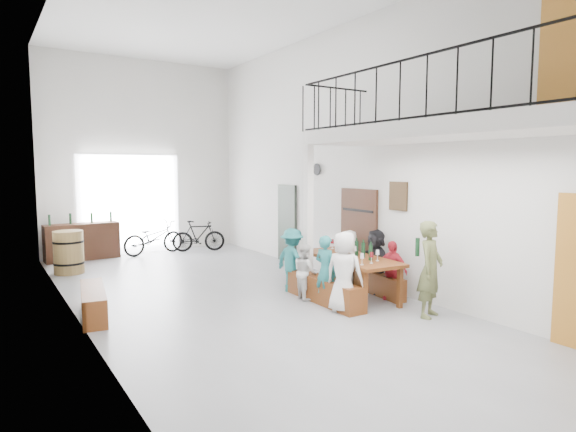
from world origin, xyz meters
TOP-DOWN VIEW (x-y plane):
  - floor at (0.00, 0.00)m, footprint 12.00×12.00m
  - room_walls at (0.00, 0.00)m, footprint 12.00×12.00m
  - gateway_portal at (-0.40, 5.94)m, footprint 2.80×0.08m
  - right_wall_decor at (2.70, -1.87)m, footprint 0.07×8.28m
  - balcony at (1.98, -3.13)m, footprint 1.52×5.62m
  - tasting_table at (1.80, -1.11)m, footprint 1.09×2.28m
  - bench_inner at (1.17, -1.07)m, footprint 0.35×1.99m
  - bench_wall at (2.43, -1.03)m, footprint 0.45×1.83m
  - tableware at (1.85, -1.26)m, footprint 0.66×1.65m
  - side_bench at (-2.50, 0.28)m, footprint 0.60×1.68m
  - oak_barrel at (-2.32, 4.02)m, footprint 0.67×0.67m
  - serving_counter at (-1.75, 5.65)m, footprint 1.87×0.62m
  - counter_bottles at (-1.75, 5.65)m, footprint 1.60×0.22m
  - guest_left_a at (1.12, -1.77)m, footprint 0.68×0.80m
  - guest_left_b at (1.11, -1.26)m, footprint 0.39×0.51m
  - guest_left_c at (1.05, -0.71)m, footprint 0.48×0.57m
  - guest_left_d at (1.12, -0.17)m, footprint 0.59×0.88m
  - guest_right_a at (2.35, -1.64)m, footprint 0.38×0.68m
  - guest_right_b at (2.43, -1.11)m, footprint 0.65×1.22m
  - guest_right_c at (2.40, -0.36)m, footprint 0.45×0.61m
  - host_standing at (2.14, -2.71)m, footprint 0.68×0.57m
  - potted_plant at (2.45, 0.22)m, footprint 0.48×0.44m
  - bicycle_near at (0.09, 5.41)m, footprint 1.89×0.95m
  - bicycle_far at (1.35, 5.19)m, footprint 1.57×0.90m

SIDE VIEW (x-z plane):
  - floor at x=0.00m, z-range 0.00..0.00m
  - bench_wall at x=2.43m, z-range 0.00..0.42m
  - potted_plant at x=2.45m, z-range 0.00..0.45m
  - bench_inner at x=1.17m, z-range 0.00..0.46m
  - side_bench at x=-2.50m, z-range 0.00..0.46m
  - bicycle_far at x=1.35m, z-range 0.00..0.91m
  - bicycle_near at x=0.09m, z-range 0.00..0.95m
  - serving_counter at x=-1.75m, z-range 0.00..0.97m
  - oak_barrel at x=-2.32m, z-range 0.00..0.99m
  - guest_left_c at x=1.05m, z-range 0.00..1.03m
  - guest_right_a at x=2.35m, z-range 0.00..1.10m
  - guest_right_c at x=2.40m, z-range 0.00..1.16m
  - guest_left_b at x=1.11m, z-range 0.00..1.26m
  - guest_right_b at x=2.43m, z-range 0.00..1.26m
  - guest_left_d at x=1.12m, z-range 0.00..1.26m
  - guest_left_a at x=1.12m, z-range 0.00..1.38m
  - tasting_table at x=1.80m, z-range 0.31..1.10m
  - host_standing at x=2.14m, z-range 0.00..1.58m
  - tableware at x=1.85m, z-range 0.76..1.11m
  - counter_bottles at x=-1.75m, z-range 0.97..1.25m
  - gateway_portal at x=-0.40m, z-range 0.00..2.80m
  - right_wall_decor at x=2.70m, z-range -0.80..4.28m
  - balcony at x=1.98m, z-range 0.97..4.96m
  - room_walls at x=0.00m, z-range -2.45..9.55m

